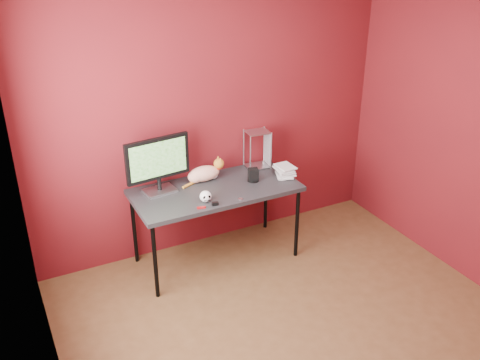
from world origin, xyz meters
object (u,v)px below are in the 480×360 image
desk (216,193)px  book_stack (278,126)px  cat (204,173)px  monitor (158,162)px  speaker (253,175)px  skull_mug (206,196)px

desk → book_stack: size_ratio=1.49×
book_stack → desk: bearing=178.1°
cat → book_stack: 0.81m
monitor → desk: bearing=-25.7°
monitor → speaker: monitor is taller
monitor → book_stack: size_ratio=0.59×
desk → skull_mug: skull_mug is taller
cat → speaker: cat is taller
speaker → desk: bearing=-167.6°
monitor → speaker: 0.90m
cat → book_stack: bearing=-17.9°
cat → skull_mug: 0.43m
skull_mug → desk: bearing=56.1°
cat → book_stack: size_ratio=0.44×
skull_mug → speaker: speaker is taller
desk → skull_mug: 0.29m
desk → book_stack: bearing=-1.9°
monitor → book_stack: 1.14m
cat → skull_mug: (-0.16, -0.39, -0.02)m
cat → skull_mug: bearing=-111.7°
cat → book_stack: (0.65, -0.22, 0.43)m
desk → cat: cat is taller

